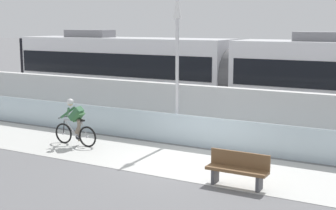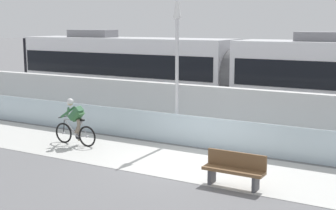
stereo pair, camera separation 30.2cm
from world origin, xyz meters
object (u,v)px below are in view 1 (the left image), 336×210
cyclist_on_bike (75,123)px  tram (234,76)px  lamp_post_antenna (177,48)px  bench (238,168)px

cyclist_on_bike → tram: bearing=66.3°
lamp_post_antenna → bench: (3.61, -3.44, -2.81)m
cyclist_on_bike → lamp_post_antenna: size_ratio=0.34×
cyclist_on_bike → lamp_post_antenna: lamp_post_antenna is taller
tram → lamp_post_antenna: bearing=-92.7°
cyclist_on_bike → lamp_post_antenna: 4.32m
tram → cyclist_on_bike: bearing=-113.7°
lamp_post_antenna → bench: size_ratio=3.25×
tram → bench: size_ratio=14.10×
bench → lamp_post_antenna: bearing=136.5°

